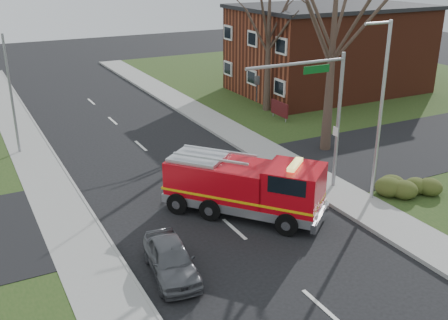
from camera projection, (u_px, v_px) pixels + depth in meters
name	position (u px, v px, depth m)	size (l,w,h in m)	color
ground	(234.00, 229.00, 22.38)	(120.00, 120.00, 0.00)	black
sidewalk_right	(348.00, 199.00, 25.04)	(2.40, 80.00, 0.15)	gray
sidewalk_left	(90.00, 265.00, 19.66)	(2.40, 80.00, 0.15)	gray
brick_building	(329.00, 49.00, 44.16)	(15.40, 10.40, 7.25)	#612717
health_center_sign	(280.00, 109.00, 36.93)	(0.12, 2.00, 1.40)	#4B1115
hedge_corner	(408.00, 186.00, 25.25)	(2.80, 2.00, 0.90)	#313C15
bare_tree_near	(334.00, 24.00, 28.78)	(6.00, 6.00, 12.00)	#35281F
bare_tree_far	(269.00, 23.00, 37.19)	(5.25, 5.25, 10.50)	#35281F
traffic_signal_mast	(318.00, 100.00, 24.18)	(5.29, 0.18, 6.80)	gray
streetlight_pole	(380.00, 108.00, 23.42)	(1.48, 0.16, 8.40)	#B7BABF
utility_pole_far	(11.00, 96.00, 29.72)	(0.14, 0.14, 7.00)	gray
fire_engine	(246.00, 188.00, 23.29)	(6.27, 6.90, 2.82)	#BB0812
parked_car_maroon	(171.00, 259.00, 18.97)	(1.53, 3.80, 1.29)	#4E5055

